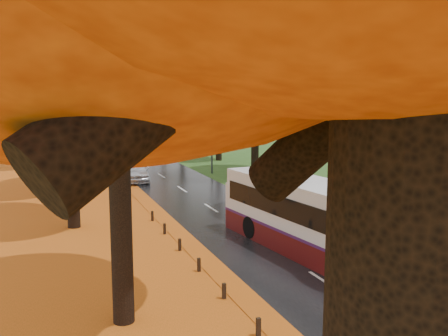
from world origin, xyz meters
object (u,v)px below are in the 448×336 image
car_white (136,172)px  car_dark (102,147)px  streetlamp_mid (209,115)px  bus (318,218)px  streetlamp_far (150,108)px  car_silver (111,150)px  streetlamp_near (390,137)px

car_white → car_dark: 19.85m
streetlamp_mid → car_white: bearing=-163.7°
bus → streetlamp_far: bearing=79.2°
streetlamp_far → car_silver: size_ratio=1.80×
streetlamp_mid → bus: streetlamp_mid is taller
streetlamp_far → streetlamp_near: bearing=-90.0°
streetlamp_near → car_white: 21.49m
streetlamp_mid → car_white: (-6.30, -1.84, -3.94)m
streetlamp_near → car_white: size_ratio=1.87×
car_silver → streetlamp_mid: bearing=-68.5°
car_white → streetlamp_near: bearing=-67.9°
streetlamp_near → car_dark: (-6.30, 40.01, -4.04)m
bus → car_dark: (-3.58, 39.37, -0.87)m
streetlamp_near → car_silver: size_ratio=1.80×
streetlamp_near → streetlamp_mid: bearing=90.0°
streetlamp_near → car_white: streetlamp_near is taller
streetlamp_near → car_white: (-6.30, 20.16, -3.94)m
streetlamp_near → streetlamp_far: bearing=90.0°
streetlamp_mid → streetlamp_far: bearing=90.0°
streetlamp_mid → bus: 21.76m
streetlamp_mid → car_white: size_ratio=1.87×
streetlamp_mid → bus: (-2.71, -21.36, -3.17)m
car_dark → streetlamp_mid: bearing=-76.5°
bus → car_dark: size_ratio=2.57×
streetlamp_near → car_white: bearing=107.3°
car_white → car_silver: car_silver is taller
streetlamp_mid → streetlamp_near: bearing=-90.0°
streetlamp_mid → car_white: streetlamp_mid is taller
bus → car_silver: bus is taller
car_white → streetlamp_far: bearing=80.0°
streetlamp_far → bus: (-2.71, -43.36, -3.17)m
bus → car_silver: size_ratio=2.50×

